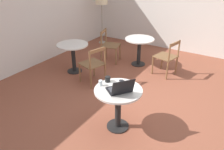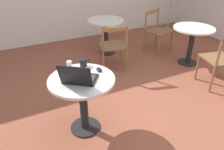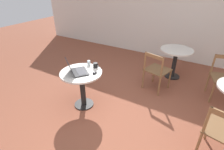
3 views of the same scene
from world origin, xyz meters
name	(u,v)px [view 3 (image 3 of 3)]	position (x,y,z in m)	size (l,w,h in m)	color
ground_plane	(117,124)	(0.00, 0.00, 0.00)	(16.00, 16.00, 0.00)	brown
wall_back	(176,11)	(0.00, 3.23, 1.35)	(9.40, 0.06, 2.70)	silver
cafe_table_near	(82,80)	(-0.80, 0.12, 0.54)	(0.73, 0.73, 0.71)	black
cafe_table_far	(176,56)	(0.39, 2.08, 0.54)	(0.73, 0.73, 0.71)	black
chair_mid_back	(224,78)	(1.40, 1.70, 0.44)	(0.55, 0.55, 0.85)	brown
chair_mid_front	(224,134)	(1.43, 0.13, 0.44)	(0.54, 0.54, 0.85)	brown
chair_far_front	(156,71)	(0.19, 1.33, 0.44)	(0.55, 0.55, 0.85)	brown
laptop	(77,70)	(-0.84, 0.07, 0.76)	(0.47, 0.46, 0.26)	black
mouse	(95,73)	(-0.56, 0.20, 0.72)	(0.06, 0.10, 0.03)	black
mug	(95,65)	(-0.68, 0.39, 0.75)	(0.12, 0.08, 0.09)	black
drinking_glass	(89,63)	(-0.84, 0.42, 0.75)	(0.06, 0.06, 0.09)	silver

